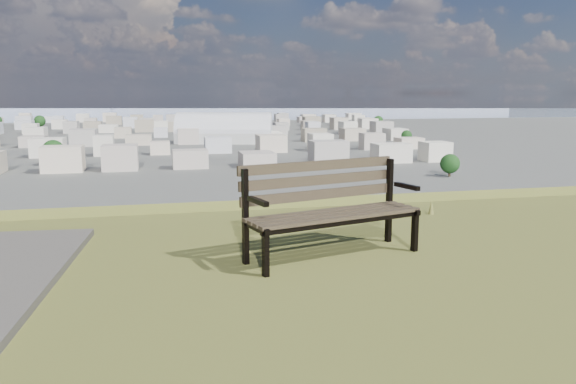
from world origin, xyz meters
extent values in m
cube|color=#3F3424|center=(0.61, 1.43, 25.43)|extent=(1.70, 0.55, 0.03)
cube|color=#3F3424|center=(0.57, 1.54, 25.43)|extent=(1.70, 0.55, 0.03)
cube|color=#3F3424|center=(0.54, 1.65, 25.43)|extent=(1.70, 0.55, 0.03)
cube|color=#3F3424|center=(0.51, 1.76, 25.43)|extent=(1.70, 0.55, 0.03)
cube|color=#3F3424|center=(0.49, 1.84, 25.58)|extent=(1.69, 0.50, 0.10)
cube|color=#3F3424|center=(0.48, 1.86, 25.72)|extent=(1.69, 0.50, 0.10)
cube|color=#3F3424|center=(0.48, 1.88, 25.86)|extent=(1.69, 0.50, 0.10)
cube|color=black|center=(-0.19, 1.18, 25.21)|extent=(0.06, 0.07, 0.43)
cube|color=black|center=(-0.30, 1.58, 25.45)|extent=(0.06, 0.07, 0.89)
cube|color=black|center=(-0.24, 1.37, 25.40)|extent=(0.18, 0.48, 0.05)
cube|color=black|center=(-0.23, 1.32, 25.64)|extent=(0.14, 0.35, 0.04)
cube|color=black|center=(1.41, 1.63, 25.21)|extent=(0.06, 0.07, 0.43)
cube|color=black|center=(1.30, 2.03, 25.45)|extent=(0.06, 0.07, 0.89)
cube|color=black|center=(1.36, 1.82, 25.40)|extent=(0.18, 0.48, 0.05)
cube|color=black|center=(1.37, 1.77, 25.64)|extent=(0.14, 0.35, 0.04)
cube|color=black|center=(0.61, 1.42, 25.38)|extent=(1.69, 0.51, 0.04)
cube|color=black|center=(0.51, 1.77, 25.38)|extent=(1.69, 0.51, 0.04)
cone|color=olive|center=(2.40, 3.20, 25.09)|extent=(0.08, 0.08, 0.18)
cube|color=#BBBBB6|center=(33.54, 302.20, 2.84)|extent=(54.76, 33.21, 5.67)
cylinder|color=silver|center=(33.54, 302.20, 5.67)|extent=(54.76, 33.21, 21.56)
cube|color=#B9AB9F|center=(-36.00, 200.00, 3.50)|extent=(11.00, 11.00, 7.00)
cube|color=#C0B098|center=(-12.00, 200.00, 3.50)|extent=(11.00, 11.00, 7.00)
cube|color=silver|center=(12.00, 200.00, 3.50)|extent=(11.00, 11.00, 7.00)
cube|color=beige|center=(36.00, 200.00, 3.50)|extent=(11.00, 11.00, 7.00)
cube|color=#9F927A|center=(60.00, 200.00, 3.50)|extent=(11.00, 11.00, 7.00)
cube|color=beige|center=(84.00, 200.00, 3.50)|extent=(11.00, 11.00, 7.00)
cube|color=#ACA49C|center=(108.00, 200.00, 3.50)|extent=(11.00, 11.00, 7.00)
cube|color=silver|center=(-48.00, 250.00, 3.50)|extent=(11.00, 11.00, 7.00)
cube|color=beige|center=(-24.00, 250.00, 3.50)|extent=(11.00, 11.00, 7.00)
cube|color=#9F927A|center=(0.00, 250.00, 3.50)|extent=(11.00, 11.00, 7.00)
cube|color=beige|center=(24.00, 250.00, 3.50)|extent=(11.00, 11.00, 7.00)
cube|color=#ACA49C|center=(48.00, 250.00, 3.50)|extent=(11.00, 11.00, 7.00)
cube|color=silver|center=(72.00, 250.00, 3.50)|extent=(11.00, 11.00, 7.00)
cube|color=#B9AB9F|center=(96.00, 250.00, 3.50)|extent=(11.00, 11.00, 7.00)
cube|color=#C0B098|center=(120.00, 250.00, 3.50)|extent=(11.00, 11.00, 7.00)
cube|color=beige|center=(-60.00, 300.00, 3.50)|extent=(11.00, 11.00, 7.00)
cube|color=#ACA49C|center=(-36.00, 300.00, 3.50)|extent=(11.00, 11.00, 7.00)
cube|color=silver|center=(-12.00, 300.00, 3.50)|extent=(11.00, 11.00, 7.00)
cube|color=#B9AB9F|center=(12.00, 300.00, 3.50)|extent=(11.00, 11.00, 7.00)
cube|color=#C0B098|center=(36.00, 300.00, 3.50)|extent=(11.00, 11.00, 7.00)
cube|color=silver|center=(60.00, 300.00, 3.50)|extent=(11.00, 11.00, 7.00)
cube|color=beige|center=(84.00, 300.00, 3.50)|extent=(11.00, 11.00, 7.00)
cube|color=#9F927A|center=(108.00, 300.00, 3.50)|extent=(11.00, 11.00, 7.00)
cube|color=beige|center=(132.00, 300.00, 3.50)|extent=(11.00, 11.00, 7.00)
cube|color=#C0B098|center=(-72.00, 350.00, 3.50)|extent=(11.00, 11.00, 7.00)
cube|color=silver|center=(-48.00, 350.00, 3.50)|extent=(11.00, 11.00, 7.00)
cube|color=beige|center=(-24.00, 350.00, 3.50)|extent=(11.00, 11.00, 7.00)
cube|color=#9F927A|center=(0.00, 350.00, 3.50)|extent=(11.00, 11.00, 7.00)
cube|color=beige|center=(24.00, 350.00, 3.50)|extent=(11.00, 11.00, 7.00)
cube|color=#ACA49C|center=(48.00, 350.00, 3.50)|extent=(11.00, 11.00, 7.00)
cube|color=silver|center=(72.00, 350.00, 3.50)|extent=(11.00, 11.00, 7.00)
cube|color=#B9AB9F|center=(96.00, 350.00, 3.50)|extent=(11.00, 11.00, 7.00)
cube|color=#C0B098|center=(120.00, 350.00, 3.50)|extent=(11.00, 11.00, 7.00)
cube|color=silver|center=(144.00, 350.00, 3.50)|extent=(11.00, 11.00, 7.00)
cube|color=#ACA49C|center=(-84.00, 400.00, 3.50)|extent=(11.00, 11.00, 7.00)
cube|color=silver|center=(-60.00, 400.00, 3.50)|extent=(11.00, 11.00, 7.00)
cube|color=#B9AB9F|center=(-36.00, 400.00, 3.50)|extent=(11.00, 11.00, 7.00)
cube|color=#C0B098|center=(-12.00, 400.00, 3.50)|extent=(11.00, 11.00, 7.00)
cube|color=silver|center=(12.00, 400.00, 3.50)|extent=(11.00, 11.00, 7.00)
cube|color=beige|center=(36.00, 400.00, 3.50)|extent=(11.00, 11.00, 7.00)
cube|color=#9F927A|center=(60.00, 400.00, 3.50)|extent=(11.00, 11.00, 7.00)
cube|color=beige|center=(84.00, 400.00, 3.50)|extent=(11.00, 11.00, 7.00)
cube|color=#ACA49C|center=(108.00, 400.00, 3.50)|extent=(11.00, 11.00, 7.00)
cube|color=silver|center=(132.00, 400.00, 3.50)|extent=(11.00, 11.00, 7.00)
cube|color=#B9AB9F|center=(156.00, 400.00, 3.50)|extent=(11.00, 11.00, 7.00)
cube|color=#9F927A|center=(-96.00, 450.00, 3.50)|extent=(11.00, 11.00, 7.00)
cube|color=beige|center=(-72.00, 450.00, 3.50)|extent=(11.00, 11.00, 7.00)
cube|color=#ACA49C|center=(-48.00, 450.00, 3.50)|extent=(11.00, 11.00, 7.00)
cube|color=silver|center=(-24.00, 450.00, 3.50)|extent=(11.00, 11.00, 7.00)
cube|color=#B9AB9F|center=(0.00, 450.00, 3.50)|extent=(11.00, 11.00, 7.00)
cube|color=#C0B098|center=(24.00, 450.00, 3.50)|extent=(11.00, 11.00, 7.00)
cube|color=silver|center=(48.00, 450.00, 3.50)|extent=(11.00, 11.00, 7.00)
cube|color=beige|center=(72.00, 450.00, 3.50)|extent=(11.00, 11.00, 7.00)
cube|color=#9F927A|center=(96.00, 450.00, 3.50)|extent=(11.00, 11.00, 7.00)
cube|color=beige|center=(120.00, 450.00, 3.50)|extent=(11.00, 11.00, 7.00)
cube|color=#ACA49C|center=(144.00, 450.00, 3.50)|extent=(11.00, 11.00, 7.00)
cube|color=silver|center=(168.00, 450.00, 3.50)|extent=(11.00, 11.00, 7.00)
cube|color=beige|center=(-108.00, 500.00, 3.50)|extent=(11.00, 11.00, 7.00)
cube|color=#9F927A|center=(-84.00, 500.00, 3.50)|extent=(11.00, 11.00, 7.00)
cube|color=beige|center=(-60.00, 500.00, 3.50)|extent=(11.00, 11.00, 7.00)
cube|color=#ACA49C|center=(-36.00, 500.00, 3.50)|extent=(11.00, 11.00, 7.00)
cube|color=silver|center=(-12.00, 500.00, 3.50)|extent=(11.00, 11.00, 7.00)
cube|color=#B9AB9F|center=(12.00, 500.00, 3.50)|extent=(11.00, 11.00, 7.00)
cube|color=#C0B098|center=(36.00, 500.00, 3.50)|extent=(11.00, 11.00, 7.00)
cube|color=silver|center=(60.00, 500.00, 3.50)|extent=(11.00, 11.00, 7.00)
cube|color=beige|center=(84.00, 500.00, 3.50)|extent=(11.00, 11.00, 7.00)
cube|color=#9F927A|center=(108.00, 500.00, 3.50)|extent=(11.00, 11.00, 7.00)
cube|color=beige|center=(132.00, 500.00, 3.50)|extent=(11.00, 11.00, 7.00)
cube|color=#ACA49C|center=(156.00, 500.00, 3.50)|extent=(11.00, 11.00, 7.00)
cube|color=silver|center=(180.00, 500.00, 3.50)|extent=(11.00, 11.00, 7.00)
cube|color=beige|center=(-120.00, 550.00, 3.50)|extent=(11.00, 11.00, 7.00)
cube|color=#9F927A|center=(-96.00, 550.00, 3.50)|extent=(11.00, 11.00, 7.00)
cube|color=beige|center=(-72.00, 550.00, 3.50)|extent=(11.00, 11.00, 7.00)
cube|color=#ACA49C|center=(-48.00, 550.00, 3.50)|extent=(11.00, 11.00, 7.00)
cube|color=silver|center=(-24.00, 550.00, 3.50)|extent=(11.00, 11.00, 7.00)
cube|color=#B9AB9F|center=(0.00, 550.00, 3.50)|extent=(11.00, 11.00, 7.00)
cube|color=#C0B098|center=(24.00, 550.00, 3.50)|extent=(11.00, 11.00, 7.00)
cube|color=silver|center=(48.00, 550.00, 3.50)|extent=(11.00, 11.00, 7.00)
cube|color=beige|center=(72.00, 550.00, 3.50)|extent=(11.00, 11.00, 7.00)
cube|color=#9F927A|center=(96.00, 550.00, 3.50)|extent=(11.00, 11.00, 7.00)
cube|color=beige|center=(120.00, 550.00, 3.50)|extent=(11.00, 11.00, 7.00)
cube|color=#ACA49C|center=(144.00, 550.00, 3.50)|extent=(11.00, 11.00, 7.00)
cube|color=silver|center=(168.00, 550.00, 3.50)|extent=(11.00, 11.00, 7.00)
cube|color=#B9AB9F|center=(192.00, 550.00, 3.50)|extent=(11.00, 11.00, 7.00)
cylinder|color=#382B1C|center=(90.00, 160.00, 1.05)|extent=(0.80, 0.80, 2.10)
sphere|color=black|center=(90.00, 160.00, 4.20)|extent=(6.30, 6.30, 6.30)
cylinder|color=#382B1C|center=(-40.00, 220.00, 1.35)|extent=(0.80, 0.80, 2.70)
sphere|color=black|center=(-40.00, 220.00, 5.40)|extent=(8.10, 8.10, 8.10)
cylinder|color=#382B1C|center=(130.00, 280.00, 0.97)|extent=(0.80, 0.80, 1.95)
sphere|color=black|center=(130.00, 280.00, 3.90)|extent=(5.85, 5.85, 5.85)
cylinder|color=#382B1C|center=(60.00, 400.00, 1.12)|extent=(0.80, 0.80, 2.25)
sphere|color=black|center=(60.00, 400.00, 4.50)|extent=(6.75, 6.75, 6.75)
cylinder|color=#382B1C|center=(-90.00, 460.00, 1.43)|extent=(0.80, 0.80, 2.85)
sphere|color=black|center=(-90.00, 460.00, 5.70)|extent=(8.55, 8.55, 8.55)
cylinder|color=#382B1C|center=(40.00, 300.00, 1.05)|extent=(0.80, 0.80, 2.10)
sphere|color=black|center=(40.00, 300.00, 4.20)|extent=(6.30, 6.30, 6.30)
cylinder|color=#382B1C|center=(170.00, 420.00, 1.27)|extent=(0.80, 0.80, 2.55)
sphere|color=black|center=(170.00, 420.00, 5.10)|extent=(7.65, 7.65, 7.65)
cube|color=#8DA1B4|center=(0.00, 900.00, 0.00)|extent=(2400.00, 700.00, 0.12)
cube|color=#99A0BE|center=(150.00, 1390.00, 22.50)|extent=(700.00, 220.00, 45.00)
cube|color=#99A0BE|center=(650.00, 1430.00, 30.00)|extent=(500.00, 220.00, 60.00)
camera|label=1|loc=(-1.04, -3.41, 26.57)|focal=35.00mm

